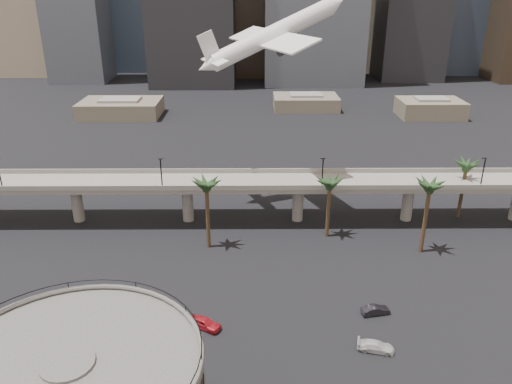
{
  "coord_description": "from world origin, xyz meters",
  "views": [
    {
      "loc": [
        2.01,
        -35.72,
        44.56
      ],
      "look_at": [
        2.45,
        28.0,
        17.56
      ],
      "focal_mm": 35.0,
      "sensor_mm": 36.0,
      "label": 1
    }
  ],
  "objects_px": {
    "overpass": "(243,186)",
    "airborne_jet": "(273,35)",
    "car_b": "(376,310)",
    "car_c": "(376,346)",
    "car_a": "(205,323)"
  },
  "relations": [
    {
      "from": "overpass",
      "to": "airborne_jet",
      "type": "distance_m",
      "value": 30.8
    },
    {
      "from": "overpass",
      "to": "car_b",
      "type": "relative_size",
      "value": 31.28
    },
    {
      "from": "car_b",
      "to": "car_c",
      "type": "distance_m",
      "value": 7.96
    },
    {
      "from": "car_a",
      "to": "car_b",
      "type": "distance_m",
      "value": 24.64
    },
    {
      "from": "car_a",
      "to": "car_b",
      "type": "xyz_separation_m",
      "value": [
        24.47,
        2.94,
        -0.12
      ]
    },
    {
      "from": "car_a",
      "to": "car_b",
      "type": "relative_size",
      "value": 1.14
    },
    {
      "from": "car_a",
      "to": "airborne_jet",
      "type": "bearing_deg",
      "value": 15.34
    },
    {
      "from": "overpass",
      "to": "car_b",
      "type": "distance_m",
      "value": 37.45
    },
    {
      "from": "car_c",
      "to": "airborne_jet",
      "type": "bearing_deg",
      "value": 25.63
    },
    {
      "from": "overpass",
      "to": "airborne_jet",
      "type": "relative_size",
      "value": 4.11
    },
    {
      "from": "car_b",
      "to": "airborne_jet",
      "type": "bearing_deg",
      "value": 5.81
    },
    {
      "from": "overpass",
      "to": "car_c",
      "type": "bearing_deg",
      "value": -65.16
    },
    {
      "from": "overpass",
      "to": "car_c",
      "type": "xyz_separation_m",
      "value": [
        18.0,
        -38.89,
        -6.65
      ]
    },
    {
      "from": "car_c",
      "to": "car_b",
      "type": "bearing_deg",
      "value": 0.07
    },
    {
      "from": "airborne_jet",
      "to": "car_c",
      "type": "distance_m",
      "value": 63.01
    }
  ]
}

